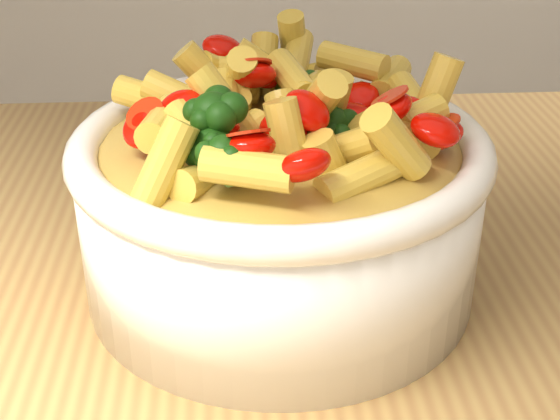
{
  "coord_description": "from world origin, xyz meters",
  "views": [
    {
      "loc": [
        -0.11,
        -0.44,
        1.21
      ],
      "look_at": [
        -0.08,
        0.02,
        0.96
      ],
      "focal_mm": 50.0,
      "sensor_mm": 36.0,
      "label": 1
    }
  ],
  "objects": [
    {
      "name": "serving_bowl",
      "position": [
        -0.08,
        0.02,
        0.96
      ],
      "size": [
        0.28,
        0.28,
        0.12
      ],
      "color": "white",
      "rests_on": "table"
    },
    {
      "name": "pasta_salad",
      "position": [
        -0.08,
        0.02,
        1.03
      ],
      "size": [
        0.22,
        0.22,
        0.05
      ],
      "color": "#EEC34B",
      "rests_on": "serving_bowl"
    },
    {
      "name": "table",
      "position": [
        0.0,
        0.0,
        0.8
      ],
      "size": [
        1.2,
        0.8,
        0.9
      ],
      "color": "#AC864A",
      "rests_on": "ground"
    }
  ]
}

